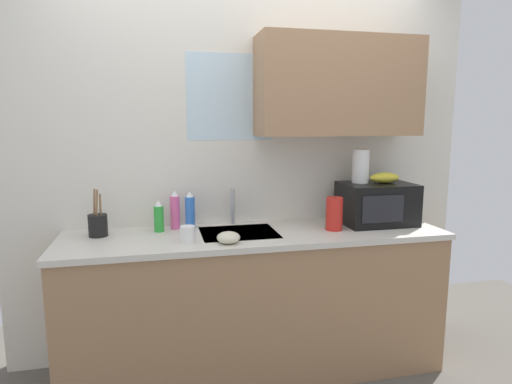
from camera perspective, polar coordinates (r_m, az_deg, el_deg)
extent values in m
cube|color=silver|center=(2.94, -1.52, 2.99)|extent=(3.10, 0.10, 2.50)
cube|color=#9E7551|center=(2.90, 10.77, 13.43)|extent=(1.05, 0.32, 0.62)
cube|color=silver|center=(2.87, -3.47, 12.32)|extent=(0.56, 0.02, 0.55)
cube|color=#9E7551|center=(2.82, 0.00, -14.54)|extent=(2.30, 0.60, 0.86)
cube|color=beige|center=(2.67, 0.00, -5.67)|extent=(2.33, 0.63, 0.03)
cube|color=#9EA0A5|center=(2.68, -2.26, -6.77)|extent=(0.46, 0.38, 0.14)
cylinder|color=#B2B5BA|center=(2.85, -3.10, -1.92)|extent=(0.03, 0.03, 0.24)
cube|color=black|center=(2.97, 15.55, -1.47)|extent=(0.46, 0.34, 0.27)
cube|color=black|center=(2.80, 16.33, -2.15)|extent=(0.28, 0.01, 0.17)
ellipsoid|color=gold|center=(2.97, 16.54, 1.80)|extent=(0.20, 0.11, 0.07)
cylinder|color=white|center=(2.94, 13.57, 3.32)|extent=(0.11, 0.11, 0.22)
cylinder|color=blue|center=(2.78, -8.65, -2.69)|extent=(0.06, 0.06, 0.20)
cone|color=white|center=(2.75, -8.71, -0.28)|extent=(0.05, 0.05, 0.04)
cylinder|color=#E55999|center=(2.78, -10.58, -2.67)|extent=(0.06, 0.06, 0.21)
cone|color=white|center=(2.75, -10.66, -0.18)|extent=(0.04, 0.04, 0.04)
cylinder|color=green|center=(2.73, -12.63, -3.46)|extent=(0.06, 0.06, 0.16)
cone|color=white|center=(2.71, -12.70, -1.45)|extent=(0.05, 0.05, 0.04)
cylinder|color=red|center=(2.74, 10.25, -2.83)|extent=(0.10, 0.10, 0.21)
cylinder|color=white|center=(2.46, -8.96, -5.53)|extent=(0.08, 0.08, 0.09)
cylinder|color=black|center=(2.73, -20.04, -4.14)|extent=(0.11, 0.11, 0.13)
cylinder|color=olive|center=(2.71, -20.47, -2.18)|extent=(0.02, 0.03, 0.24)
cylinder|color=olive|center=(2.72, -19.73, -2.45)|extent=(0.02, 0.02, 0.21)
cylinder|color=olive|center=(2.69, -20.20, -2.24)|extent=(0.03, 0.04, 0.25)
ellipsoid|color=beige|center=(2.43, -3.64, -5.98)|extent=(0.13, 0.13, 0.06)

